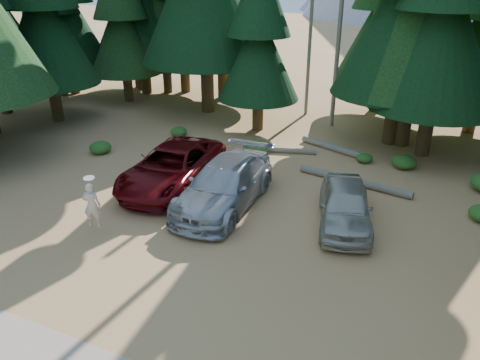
{
  "coord_description": "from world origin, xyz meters",
  "views": [
    {
      "loc": [
        6.59,
        -11.13,
        8.36
      ],
      "look_at": [
        0.23,
        2.98,
        1.25
      ],
      "focal_mm": 35.0,
      "sensor_mm": 36.0,
      "label": 1
    }
  ],
  "objects_px": {
    "log_mid": "(335,148)",
    "red_pickup": "(172,167)",
    "silver_minivan_center": "(224,185)",
    "log_left": "(279,150)",
    "log_right": "(354,181)",
    "silver_minivan_right": "(345,205)",
    "frisbee_player": "(92,205)"
  },
  "relations": [
    {
      "from": "silver_minivan_center",
      "to": "frisbee_player",
      "type": "height_order",
      "value": "frisbee_player"
    },
    {
      "from": "log_mid",
      "to": "red_pickup",
      "type": "bearing_deg",
      "value": -106.18
    },
    {
      "from": "red_pickup",
      "to": "silver_minivan_center",
      "type": "bearing_deg",
      "value": -19.19
    },
    {
      "from": "silver_minivan_right",
      "to": "log_right",
      "type": "xyz_separation_m",
      "value": [
        -0.36,
        3.45,
        -0.59
      ]
    },
    {
      "from": "red_pickup",
      "to": "silver_minivan_center",
      "type": "relative_size",
      "value": 1.03
    },
    {
      "from": "red_pickup",
      "to": "log_right",
      "type": "xyz_separation_m",
      "value": [
        6.85,
        3.17,
        -0.68
      ]
    },
    {
      "from": "log_mid",
      "to": "log_right",
      "type": "distance_m",
      "value": 3.88
    },
    {
      "from": "red_pickup",
      "to": "silver_minivan_center",
      "type": "height_order",
      "value": "silver_minivan_center"
    },
    {
      "from": "silver_minivan_right",
      "to": "log_mid",
      "type": "height_order",
      "value": "silver_minivan_right"
    },
    {
      "from": "log_right",
      "to": "log_left",
      "type": "bearing_deg",
      "value": 162.1
    },
    {
      "from": "log_right",
      "to": "silver_minivan_center",
      "type": "bearing_deg",
      "value": -126.35
    },
    {
      "from": "silver_minivan_right",
      "to": "log_mid",
      "type": "bearing_deg",
      "value": 91.4
    },
    {
      "from": "silver_minivan_center",
      "to": "log_left",
      "type": "height_order",
      "value": "silver_minivan_center"
    },
    {
      "from": "log_mid",
      "to": "log_right",
      "type": "xyz_separation_m",
      "value": [
        1.67,
        -3.5,
        -0.0
      ]
    },
    {
      "from": "silver_minivan_right",
      "to": "log_left",
      "type": "xyz_separation_m",
      "value": [
        -4.46,
        5.68,
        -0.62
      ]
    },
    {
      "from": "silver_minivan_right",
      "to": "log_left",
      "type": "bearing_deg",
      "value": 113.33
    },
    {
      "from": "silver_minivan_center",
      "to": "log_left",
      "type": "distance_m",
      "value": 6.13
    },
    {
      "from": "log_left",
      "to": "silver_minivan_center",
      "type": "bearing_deg",
      "value": -105.03
    },
    {
      "from": "red_pickup",
      "to": "silver_minivan_right",
      "type": "height_order",
      "value": "red_pickup"
    },
    {
      "from": "silver_minivan_center",
      "to": "log_mid",
      "type": "distance_m",
      "value": 7.79
    },
    {
      "from": "log_right",
      "to": "red_pickup",
      "type": "bearing_deg",
      "value": -144.61
    },
    {
      "from": "silver_minivan_center",
      "to": "red_pickup",
      "type": "bearing_deg",
      "value": 164.13
    },
    {
      "from": "silver_minivan_center",
      "to": "log_mid",
      "type": "relative_size",
      "value": 1.49
    },
    {
      "from": "red_pickup",
      "to": "log_right",
      "type": "relative_size",
      "value": 1.22
    },
    {
      "from": "red_pickup",
      "to": "silver_minivan_right",
      "type": "distance_m",
      "value": 7.22
    },
    {
      "from": "silver_minivan_center",
      "to": "silver_minivan_right",
      "type": "height_order",
      "value": "silver_minivan_center"
    },
    {
      "from": "silver_minivan_right",
      "to": "log_mid",
      "type": "xyz_separation_m",
      "value": [
        -2.02,
        6.95,
        -0.58
      ]
    },
    {
      "from": "silver_minivan_center",
      "to": "log_right",
      "type": "bearing_deg",
      "value": 41.47
    },
    {
      "from": "log_left",
      "to": "log_right",
      "type": "xyz_separation_m",
      "value": [
        4.1,
        -2.22,
        0.03
      ]
    },
    {
      "from": "log_mid",
      "to": "silver_minivan_center",
      "type": "bearing_deg",
      "value": -86.82
    },
    {
      "from": "frisbee_player",
      "to": "log_left",
      "type": "height_order",
      "value": "frisbee_player"
    },
    {
      "from": "frisbee_player",
      "to": "log_right",
      "type": "xyz_separation_m",
      "value": [
        7.24,
        7.57,
        -0.94
      ]
    }
  ]
}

